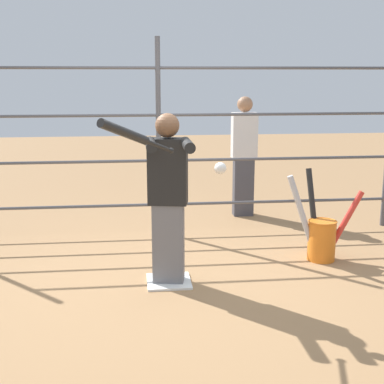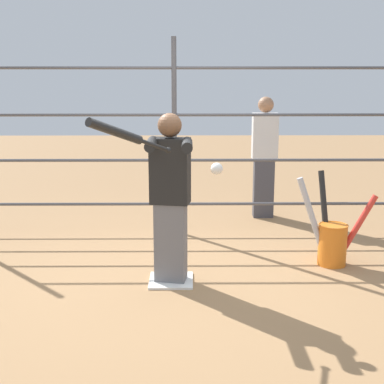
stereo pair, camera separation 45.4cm
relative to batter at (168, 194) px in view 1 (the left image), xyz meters
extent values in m
plane|color=#9E754C|center=(0.00, -0.02, -0.84)|extent=(24.00, 24.00, 0.00)
cube|color=white|center=(0.00, -0.02, -0.83)|extent=(0.40, 0.40, 0.02)
cylinder|color=#4C4C51|center=(0.00, -1.62, 0.31)|extent=(0.06, 0.06, 2.29)
cylinder|color=#4C4C51|center=(0.00, -1.62, -0.49)|extent=(5.63, 0.04, 0.04)
cylinder|color=#4C4C51|center=(0.00, -1.62, 0.04)|extent=(5.63, 0.04, 0.04)
cylinder|color=#4C4C51|center=(0.00, -1.62, 0.57)|extent=(5.63, 0.04, 0.04)
cylinder|color=#4C4C51|center=(0.00, -1.62, 1.11)|extent=(5.63, 0.04, 0.04)
cube|color=slate|center=(0.00, -0.02, -0.46)|extent=(0.30, 0.22, 0.75)
cube|color=black|center=(0.00, -0.02, 0.20)|extent=(0.37, 0.26, 0.58)
sphere|color=brown|center=(0.00, -0.02, 0.61)|extent=(0.21, 0.21, 0.21)
cylinder|color=black|center=(-0.15, 0.22, 0.46)|extent=(0.09, 0.41, 0.09)
cylinder|color=black|center=(0.15, 0.16, 0.46)|extent=(0.09, 0.41, 0.09)
sphere|color=black|center=(0.00, 0.40, 0.44)|extent=(0.05, 0.05, 0.05)
cylinder|color=black|center=(0.10, 0.53, 0.50)|extent=(0.23, 0.28, 0.14)
cylinder|color=black|center=(0.35, 0.85, 0.64)|extent=(0.37, 0.44, 0.23)
sphere|color=white|center=(-0.38, 0.49, 0.31)|extent=(0.10, 0.10, 0.10)
cylinder|color=orange|center=(-1.60, -0.46, -0.63)|extent=(0.28, 0.28, 0.41)
torus|color=orange|center=(-1.60, -0.46, -0.42)|extent=(0.29, 0.29, 0.01)
cylinder|color=#B2B2B7|center=(-1.40, -0.48, -0.38)|extent=(0.35, 0.10, 0.86)
cylinder|color=black|center=(-1.55, -0.61, -0.36)|extent=(0.15, 0.27, 0.89)
cylinder|color=red|center=(-1.83, -0.48, -0.46)|extent=(0.41, 0.09, 0.69)
cube|color=#3F3F47|center=(-1.16, -2.31, -0.44)|extent=(0.26, 0.16, 0.79)
cube|color=silver|center=(-1.16, -2.31, 0.25)|extent=(0.33, 0.18, 0.59)
sphere|color=#9E7051|center=(-1.16, -2.31, 0.65)|extent=(0.20, 0.20, 0.20)
camera|label=1|loc=(0.30, 4.60, 1.04)|focal=50.00mm
camera|label=2|loc=(-0.16, 4.62, 1.04)|focal=50.00mm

